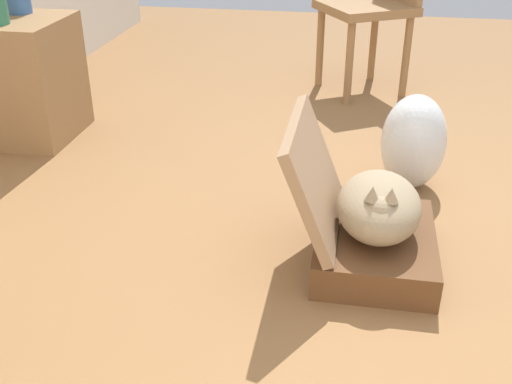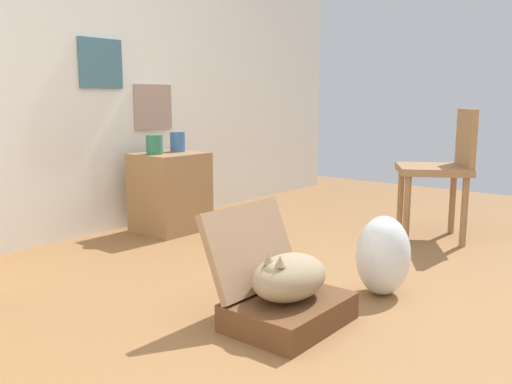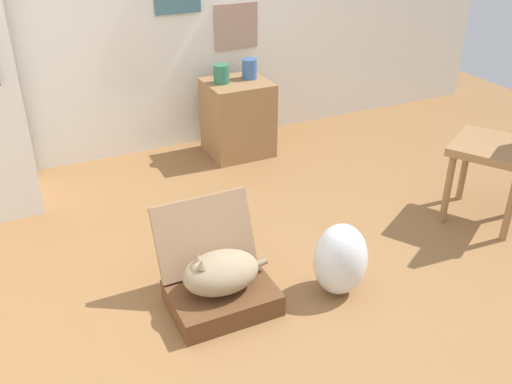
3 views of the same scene
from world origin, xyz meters
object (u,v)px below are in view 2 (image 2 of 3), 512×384
cat (289,277)px  vase_tall (154,145)px  plastic_bag_white (383,255)px  side_table (170,192)px  suitcase_base (289,312)px  chair (443,166)px  vase_short (178,142)px

cat → vase_tall: vase_tall is taller
plastic_bag_white → side_table: 1.89m
cat → suitcase_base: bearing=-4.2°
cat → vase_tall: 1.95m
cat → chair: size_ratio=0.52×
cat → vase_short: bearing=60.8°
vase_tall → chair: size_ratio=0.15×
vase_tall → chair: chair is taller
vase_tall → chair: bearing=-55.8°
side_table → vase_short: size_ratio=3.89×
side_table → cat: bearing=-116.6°
cat → vase_short: vase_short is taller
cat → vase_tall: size_ratio=3.39×
side_table → vase_tall: size_ratio=4.21×
side_table → chair: (1.04, -1.68, 0.23)m
suitcase_base → side_table: (0.86, 1.72, 0.23)m
side_table → vase_tall: (-0.12, 0.02, 0.37)m
suitcase_base → plastic_bag_white: 0.65m
plastic_bag_white → vase_short: 1.99m
suitcase_base → vase_short: size_ratio=3.46×
plastic_bag_white → chair: (1.29, 0.19, 0.32)m
suitcase_base → plastic_bag_white: plastic_bag_white is taller
plastic_bag_white → vase_tall: vase_tall is taller
suitcase_base → vase_short: (0.98, 1.76, 0.61)m
suitcase_base → plastic_bag_white: (0.61, -0.14, 0.14)m
side_table → vase_tall: bearing=169.4°
cat → plastic_bag_white: bearing=-13.2°
plastic_bag_white → side_table: (0.25, 1.87, 0.09)m
vase_short → chair: (0.92, -1.72, -0.14)m
cat → plastic_bag_white: (0.62, -0.15, -0.02)m
suitcase_base → cat: (-0.01, 0.00, 0.16)m
suitcase_base → chair: chair is taller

